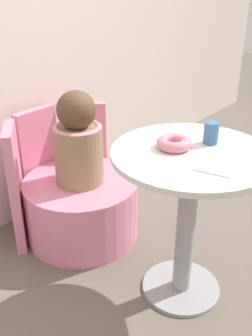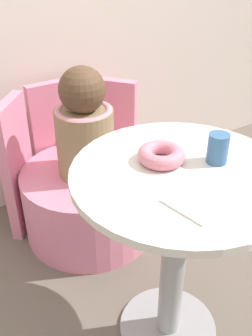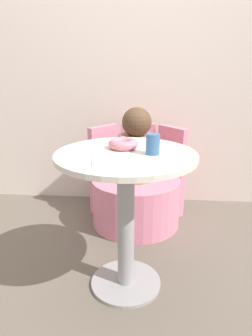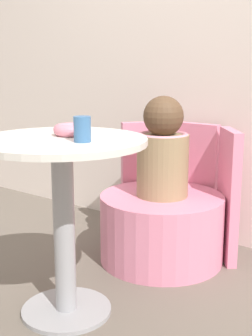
% 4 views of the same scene
% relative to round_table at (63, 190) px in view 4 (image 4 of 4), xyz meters
% --- Properties ---
extents(ground_plane, '(12.00, 12.00, 0.00)m').
position_rel_round_table_xyz_m(ground_plane, '(0.04, 0.03, -0.53)').
color(ground_plane, '#665B51').
extents(back_wall, '(6.00, 0.06, 2.40)m').
position_rel_round_table_xyz_m(back_wall, '(0.04, 1.16, 0.67)').
color(back_wall, silver).
rests_on(back_wall, ground_plane).
extents(round_table, '(0.67, 0.67, 0.74)m').
position_rel_round_table_xyz_m(round_table, '(0.00, 0.00, 0.00)').
color(round_table, '#99999E').
rests_on(round_table, ground_plane).
extents(tub_chair, '(0.64, 0.64, 0.35)m').
position_rel_round_table_xyz_m(tub_chair, '(0.02, 0.69, -0.35)').
color(tub_chair, pink).
rests_on(tub_chair, ground_plane).
extents(booth_backrest, '(0.75, 0.27, 0.69)m').
position_rel_round_table_xyz_m(booth_backrest, '(0.02, 0.96, -0.18)').
color(booth_backrest, pink).
rests_on(booth_backrest, ground_plane).
extents(child_figure, '(0.26, 0.26, 0.51)m').
position_rel_round_table_xyz_m(child_figure, '(0.02, 0.69, 0.06)').
color(child_figure, '#937A56').
rests_on(child_figure, tub_chair).
extents(donut, '(0.15, 0.15, 0.05)m').
position_rel_round_table_xyz_m(donut, '(-0.02, 0.08, 0.23)').
color(donut, pink).
rests_on(donut, round_table).
extents(cup, '(0.06, 0.06, 0.09)m').
position_rel_round_table_xyz_m(cup, '(0.12, -0.01, 0.26)').
color(cup, '#386699').
rests_on(cup, round_table).
extents(paper_napkin, '(0.17, 0.17, 0.01)m').
position_rel_round_table_xyz_m(paper_napkin, '(-0.06, -0.14, 0.21)').
color(paper_napkin, white).
rests_on(paper_napkin, round_table).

